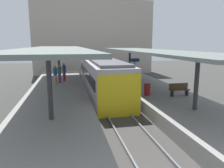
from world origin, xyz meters
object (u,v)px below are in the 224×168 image
at_px(platform_bench, 179,89).
at_px(passenger_mid_platform, 64,72).
at_px(litter_bin, 147,90).
at_px(passenger_far_end, 59,74).
at_px(commuter_train, 101,75).
at_px(platform_sign, 135,65).
at_px(passenger_near_bench, 55,75).

height_order(platform_bench, passenger_mid_platform, passenger_mid_platform).
distance_m(litter_bin, passenger_far_end, 8.68).
relative_size(commuter_train, platform_bench, 10.12).
height_order(platform_sign, passenger_mid_platform, platform_sign).
xyz_separation_m(commuter_train, platform_bench, (4.57, -5.77, -0.26)).
distance_m(commuter_train, platform_sign, 3.44).
bearing_deg(passenger_mid_platform, platform_bench, -44.16).
relative_size(commuter_train, litter_bin, 17.71).
height_order(platform_bench, passenger_near_bench, passenger_near_bench).
relative_size(platform_sign, litter_bin, 2.76).
bearing_deg(passenger_mid_platform, commuter_train, -29.53).
bearing_deg(commuter_train, passenger_far_end, 165.93).
relative_size(commuter_train, passenger_near_bench, 8.48).
xyz_separation_m(platform_bench, litter_bin, (-2.12, 0.59, -0.06)).
xyz_separation_m(litter_bin, passenger_near_bench, (-6.49, 5.38, 0.47)).
xyz_separation_m(platform_sign, passenger_near_bench, (-7.33, -0.17, -0.76)).
bearing_deg(passenger_far_end, passenger_near_bench, -114.82).
relative_size(platform_bench, passenger_far_end, 0.82).
relative_size(platform_bench, litter_bin, 1.75).
bearing_deg(litter_bin, passenger_near_bench, 140.36).
relative_size(platform_sign, passenger_mid_platform, 1.26).
bearing_deg(platform_bench, litter_bin, 164.42).
bearing_deg(passenger_far_end, litter_bin, -44.78).
relative_size(passenger_mid_platform, passenger_far_end, 1.03).
distance_m(platform_bench, litter_bin, 2.20).
bearing_deg(litter_bin, passenger_mid_platform, 129.20).
bearing_deg(litter_bin, commuter_train, 115.37).
xyz_separation_m(platform_sign, passenger_far_end, (-6.99, 0.56, -0.74)).
distance_m(litter_bin, passenger_mid_platform, 9.10).
height_order(passenger_near_bench, passenger_far_end, passenger_far_end).
bearing_deg(commuter_train, platform_sign, 6.40).
bearing_deg(passenger_near_bench, commuter_train, -2.79).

